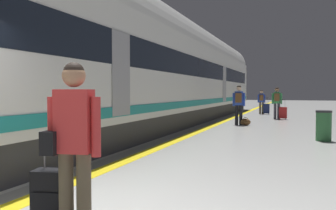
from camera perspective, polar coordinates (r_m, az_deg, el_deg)
The scene contains 12 objects.
safety_line_strip at distance 13.41m, azimuth 5.21°, elevation -4.13°, with size 0.36×80.00×0.01m, color yellow.
tactile_edge_band at distance 13.48m, azimuth 4.07°, elevation -4.09°, with size 0.51×80.00×0.01m, color slate.
high_speed_train at distance 14.26m, azimuth -2.32°, elevation 6.33°, with size 2.94×36.45×4.97m.
traveller_foreground at distance 3.62m, azimuth -15.06°, elevation -5.12°, with size 0.57×0.35×1.76m.
rolling_suitcase_foreground at distance 4.03m, azimuth -18.18°, elevation -14.03°, with size 0.42×0.31×1.05m.
passenger_near at distance 15.89m, azimuth 11.31°, elevation 0.57°, with size 0.55×0.35×1.75m.
duffel_bag_near at distance 15.75m, azimuth 12.35°, elevation -2.68°, with size 0.44×0.26×0.36m.
passenger_mid at distance 19.73m, azimuth 17.11°, elevation 0.74°, with size 0.53×0.34×1.71m.
suitcase_mid at distance 19.65m, azimuth 18.01°, elevation -1.19°, with size 0.40×0.28×1.04m.
passenger_far at distance 23.99m, azimuth 14.80°, elevation 0.81°, with size 0.49×0.31×1.57m.
suitcase_far at distance 23.89m, azimuth 15.53°, elevation -0.55°, with size 0.42×0.30×1.07m.
waste_bin at distance 11.57m, azimuth 23.75°, elevation -3.05°, with size 0.46×0.46×0.91m.
Camera 1 is at (2.63, -2.88, 1.48)m, focal length 37.91 mm.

